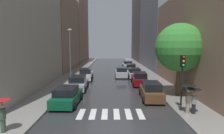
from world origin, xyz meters
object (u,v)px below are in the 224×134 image
object	(u,v)px
traffic_light_right_corner	(183,70)
parked_car_right_fifth	(127,65)
parked_car_left_nearest	(67,96)
parked_car_right_nearest	(151,91)
lamp_post_left	(70,52)
parked_car_left_third	(86,74)
pedestrian_near_tree	(188,93)
parked_car_right_second	(140,79)
parked_car_right_fourth	(131,68)
pedestrian_by_kerb	(2,109)
parked_car_left_second	(78,83)
parked_car_right_third	(134,73)
street_tree_right	(179,48)
pedestrian_foreground	(194,96)
car_midroad	(122,72)

from	to	relation	value
traffic_light_right_corner	parked_car_right_fifth	bearing A→B (deg)	93.36
parked_car_left_nearest	parked_car_right_nearest	world-z (taller)	parked_car_right_nearest
lamp_post_left	parked_car_left_third	bearing A→B (deg)	47.74
pedestrian_near_tree	traffic_light_right_corner	size ratio (longest dim) A/B	0.49
parked_car_left_third	parked_car_right_second	distance (m)	8.34
lamp_post_left	parked_car_right_fourth	bearing A→B (deg)	45.49
pedestrian_by_kerb	traffic_light_right_corner	xyz separation A→B (m)	(11.71, 3.55, 1.76)
parked_car_left_second	lamp_post_left	distance (m)	5.65
parked_car_right_fourth	pedestrian_by_kerb	distance (m)	26.82
parked_car_left_nearest	parked_car_left_second	distance (m)	5.67
parked_car_left_nearest	parked_car_right_fourth	world-z (taller)	parked_car_right_fourth
pedestrian_near_tree	lamp_post_left	world-z (taller)	lamp_post_left
parked_car_left_third	pedestrian_near_tree	bearing A→B (deg)	-148.62
pedestrian_by_kerb	pedestrian_near_tree	bearing A→B (deg)	-99.80
parked_car_left_nearest	traffic_light_right_corner	bearing A→B (deg)	-100.07
parked_car_right_third	traffic_light_right_corner	xyz separation A→B (m)	(1.72, -15.41, 2.56)
parked_car_right_nearest	lamp_post_left	distance (m)	12.99
street_tree_right	pedestrian_near_tree	bearing A→B (deg)	-101.84
parked_car_left_nearest	parked_car_left_second	bearing A→B (deg)	1.97
parked_car_left_second	pedestrian_foreground	world-z (taller)	pedestrian_foreground
parked_car_right_nearest	parked_car_right_third	xyz separation A→B (m)	(-0.16, 11.88, -0.06)
pedestrian_near_tree	parked_car_left_third	bearing A→B (deg)	-100.54
parked_car_left_third	parked_car_right_fourth	xyz separation A→B (m)	(7.56, 7.54, -0.05)
parked_car_left_nearest	parked_car_right_third	bearing A→B (deg)	-27.36
traffic_light_right_corner	pedestrian_by_kerb	bearing A→B (deg)	-163.14
parked_car_left_nearest	street_tree_right	world-z (taller)	street_tree_right
car_midroad	pedestrian_foreground	size ratio (longest dim) A/B	2.40
street_tree_right	lamp_post_left	world-z (taller)	lamp_post_left
parked_car_left_third	street_tree_right	distance (m)	14.63
pedestrian_near_tree	lamp_post_left	distance (m)	16.91
pedestrian_near_tree	traffic_light_right_corner	xyz separation A→B (m)	(-0.28, 0.59, 1.63)
parked_car_right_fourth	parked_car_right_second	bearing A→B (deg)	-177.40
parked_car_left_nearest	pedestrian_near_tree	distance (m)	9.96
parked_car_right_nearest	car_midroad	distance (m)	12.67
pedestrian_foreground	street_tree_right	distance (m)	6.20
parked_car_left_third	lamp_post_left	distance (m)	4.43
parked_car_right_third	traffic_light_right_corner	bearing A→B (deg)	-175.70
parked_car_left_third	traffic_light_right_corner	xyz separation A→B (m)	(9.17, -13.75, 2.49)
parked_car_right_fifth	parked_car_right_third	bearing A→B (deg)	177.81
pedestrian_near_tree	parked_car_right_fifth	bearing A→B (deg)	-130.07
parked_car_right_nearest	pedestrian_by_kerb	bearing A→B (deg)	127.38
parked_car_left_second	car_midroad	xyz separation A→B (m)	(5.61, 8.35, 0.01)
parked_car_left_nearest	parked_car_right_fourth	size ratio (longest dim) A/B	1.09
traffic_light_right_corner	parked_car_left_second	bearing A→B (deg)	140.40
parked_car_right_second	lamp_post_left	world-z (taller)	lamp_post_left
traffic_light_right_corner	pedestrian_near_tree	bearing A→B (deg)	-64.98
car_midroad	parked_car_right_fifth	bearing A→B (deg)	-7.37
parked_car_left_nearest	street_tree_right	bearing A→B (deg)	-74.98
parked_car_left_nearest	parked_car_right_fifth	xyz separation A→B (m)	(7.65, 25.95, 0.00)
street_tree_right	lamp_post_left	xyz separation A→B (m)	(-12.33, 7.29, -0.66)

